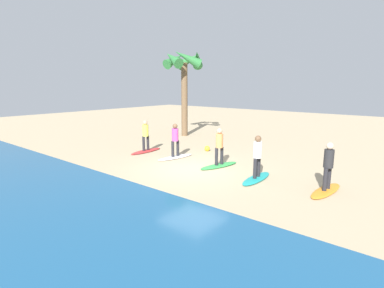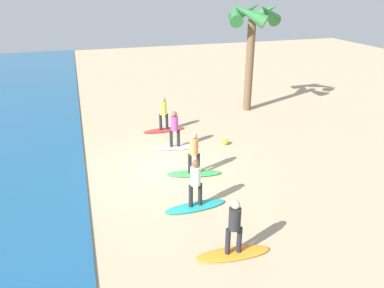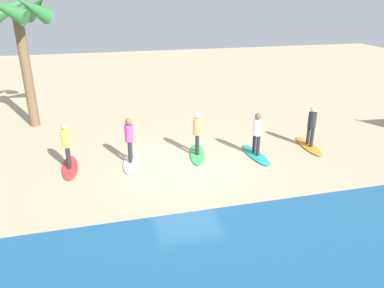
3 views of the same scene
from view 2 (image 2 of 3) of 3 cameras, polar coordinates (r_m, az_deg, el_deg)
ground_plane at (r=14.58m, az=-4.21°, el=-4.05°), size 60.00×60.00×0.00m
surfboard_orange at (r=10.47m, az=6.34°, el=-16.50°), size 0.73×2.14×0.09m
surfer_orange at (r=9.86m, az=6.60°, el=-12.09°), size 0.32×0.46×1.64m
surfboard_teal at (r=12.25m, az=0.53°, el=-9.63°), size 0.67×2.13×0.09m
surfer_teal at (r=11.73m, az=0.54°, el=-5.58°), size 0.32×0.46×1.64m
surfboard_green at (r=14.20m, az=0.30°, el=-4.57°), size 1.02×2.17×0.09m
surfer_green at (r=13.76m, az=0.31°, el=-0.94°), size 0.32×0.45×1.64m
surfboard_white at (r=16.42m, az=-2.66°, el=-0.51°), size 0.89×2.16×0.09m
surfer_white at (r=16.04m, az=-2.72°, el=2.72°), size 0.32×0.46×1.64m
surfboard_red at (r=18.39m, az=-4.35°, el=2.18°), size 0.63×2.12×0.09m
surfer_red at (r=18.05m, az=-4.44°, el=5.11°), size 0.32×0.46×1.64m
palm_tree at (r=20.74m, az=9.29°, el=18.02°), size 2.88×3.03×6.02m
beach_ball at (r=16.80m, az=5.13°, el=0.38°), size 0.30×0.30×0.30m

